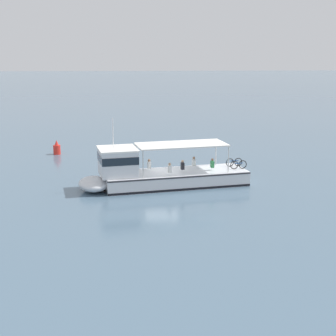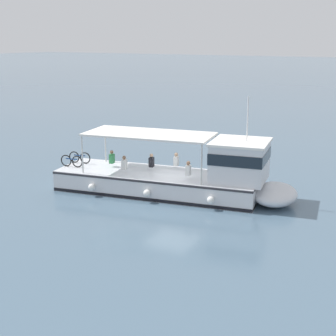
# 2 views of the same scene
# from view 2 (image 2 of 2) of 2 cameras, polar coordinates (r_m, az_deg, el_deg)

# --- Properties ---
(ground_plane) EXTENTS (400.00, 400.00, 0.00)m
(ground_plane) POSITION_cam_2_polar(r_m,az_deg,el_deg) (25.92, 0.47, -3.30)
(ground_plane) COLOR slate
(ferry_main) EXTENTS (5.50, 13.06, 5.32)m
(ferry_main) POSITION_cam_2_polar(r_m,az_deg,el_deg) (25.84, 2.12, -1.02)
(ferry_main) COLOR silver
(ferry_main) RESTS_ON ground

